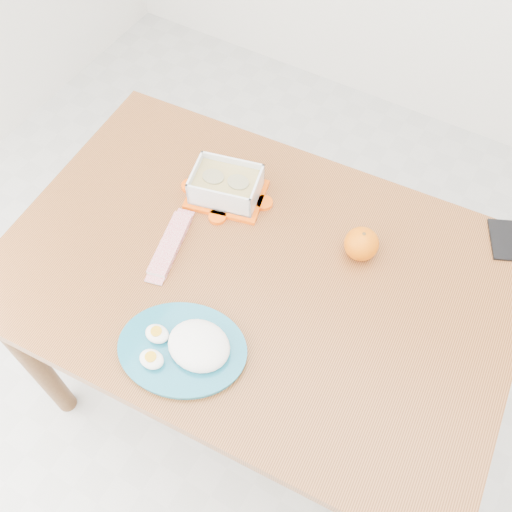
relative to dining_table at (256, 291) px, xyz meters
The scene contains 7 objects.
ground 0.70m from the dining_table, 50.58° to the right, with size 3.50×3.50×0.00m, color #B7B7B2.
dining_table is the anchor object (origin of this frame).
food_container 0.27m from the dining_table, 138.56° to the left, with size 0.22×0.19×0.08m.
orange_fruit 0.29m from the dining_table, 40.70° to the left, with size 0.08×0.08×0.08m, color #E46404.
rice_plate 0.28m from the dining_table, 95.10° to the right, with size 0.35×0.35×0.07m.
candy_bar 0.24m from the dining_table, 167.98° to the right, with size 0.19×0.05×0.02m, color #B9091C.
smartphone 0.62m from the dining_table, 38.01° to the left, with size 0.06×0.12×0.01m, color black.
Camera 1 is at (0.20, -0.43, 1.89)m, focal length 40.00 mm.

